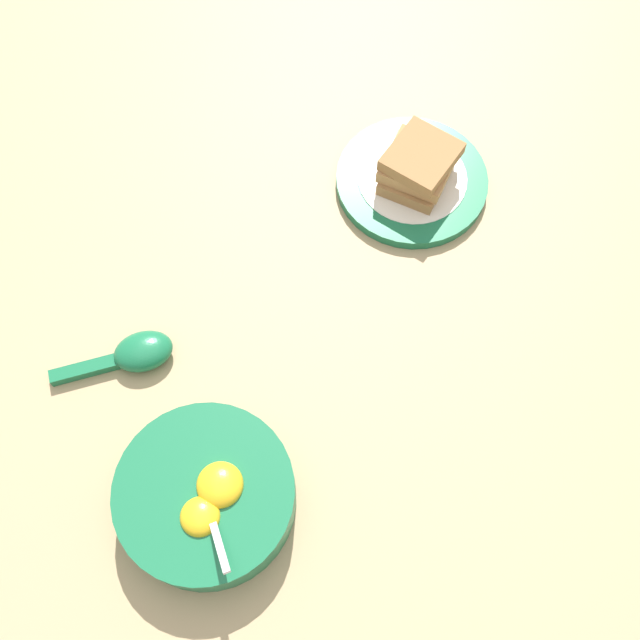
{
  "coord_description": "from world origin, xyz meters",
  "views": [
    {
      "loc": [
        -0.29,
        0.12,
        0.78
      ],
      "look_at": [
        0.03,
        0.01,
        0.02
      ],
      "focal_mm": 42.0,
      "sensor_mm": 36.0,
      "label": 1
    }
  ],
  "objects_px": {
    "egg_bowl": "(206,495)",
    "toast_plate": "(412,181)",
    "soup_spoon": "(135,354)",
    "toast_sandwich": "(419,165)"
  },
  "relations": [
    {
      "from": "egg_bowl",
      "to": "toast_plate",
      "type": "xyz_separation_m",
      "value": [
        0.29,
        -0.34,
        -0.02
      ]
    },
    {
      "from": "soup_spoon",
      "to": "toast_plate",
      "type": "bearing_deg",
      "value": -73.34
    },
    {
      "from": "egg_bowl",
      "to": "toast_plate",
      "type": "distance_m",
      "value": 0.45
    },
    {
      "from": "egg_bowl",
      "to": "toast_sandwich",
      "type": "bearing_deg",
      "value": -50.33
    },
    {
      "from": "egg_bowl",
      "to": "toast_sandwich",
      "type": "distance_m",
      "value": 0.45
    },
    {
      "from": "toast_sandwich",
      "to": "soup_spoon",
      "type": "distance_m",
      "value": 0.4
    },
    {
      "from": "egg_bowl",
      "to": "soup_spoon",
      "type": "distance_m",
      "value": 0.18
    },
    {
      "from": "toast_plate",
      "to": "toast_sandwich",
      "type": "height_order",
      "value": "toast_sandwich"
    },
    {
      "from": "egg_bowl",
      "to": "soup_spoon",
      "type": "relative_size",
      "value": 1.29
    },
    {
      "from": "egg_bowl",
      "to": "toast_plate",
      "type": "height_order",
      "value": "egg_bowl"
    }
  ]
}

